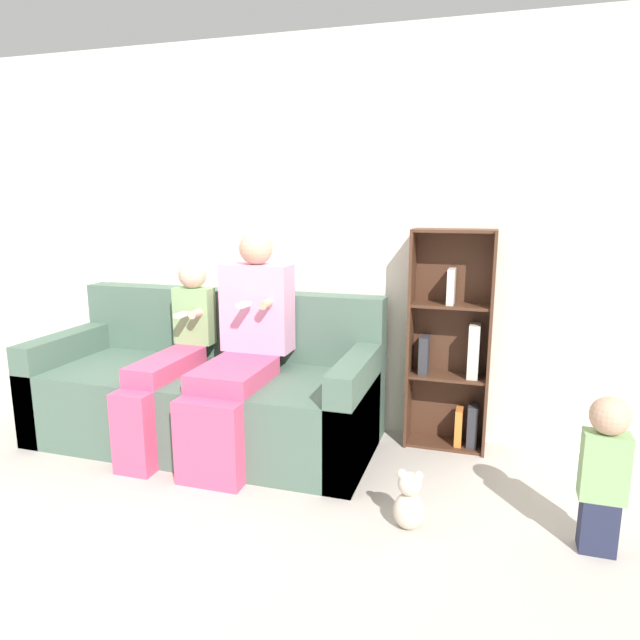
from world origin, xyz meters
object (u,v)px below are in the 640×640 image
at_px(child_seated, 169,356).
at_px(toddler_standing, 604,468).
at_px(adult_seated, 243,342).
at_px(teddy_bear, 409,502).
at_px(bookshelf, 452,347).
at_px(couch, 208,393).

height_order(child_seated, toddler_standing, child_seated).
relative_size(adult_seated, child_seated, 1.18).
bearing_deg(teddy_bear, bookshelf, 84.84).
relative_size(couch, adult_seated, 1.61).
bearing_deg(couch, toddler_standing, -14.91).
height_order(adult_seated, toddler_standing, adult_seated).
height_order(adult_seated, teddy_bear, adult_seated).
bearing_deg(couch, child_seated, -138.75).
relative_size(couch, toddler_standing, 3.00).
bearing_deg(adult_seated, toddler_standing, -14.52).
bearing_deg(toddler_standing, bookshelf, 127.13).
bearing_deg(toddler_standing, child_seated, 169.57).
height_order(couch, bookshelf, bookshelf).
height_order(couch, teddy_bear, couch).
xyz_separation_m(child_seated, bookshelf, (1.67, 0.52, 0.06)).
xyz_separation_m(adult_seated, toddler_standing, (1.93, -0.50, -0.30)).
bearing_deg(child_seated, couch, 41.25).
relative_size(child_seated, teddy_bear, 3.82).
height_order(bookshelf, teddy_bear, bookshelf).
bearing_deg(couch, bookshelf, 13.92).
xyz_separation_m(adult_seated, bookshelf, (1.20, 0.47, -0.05)).
bearing_deg(adult_seated, child_seated, -173.14).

